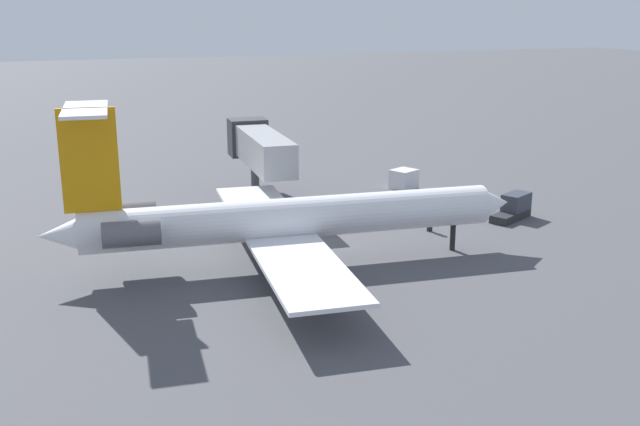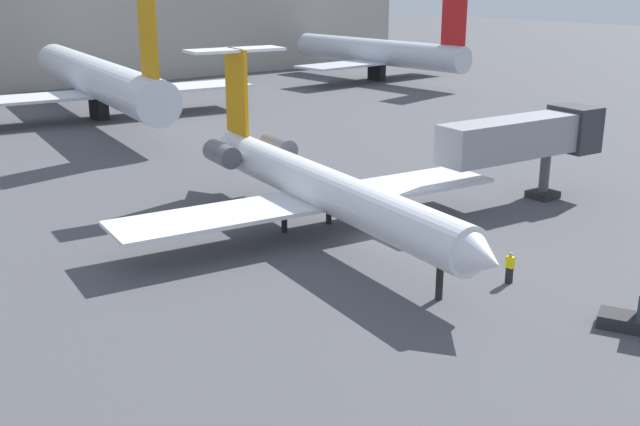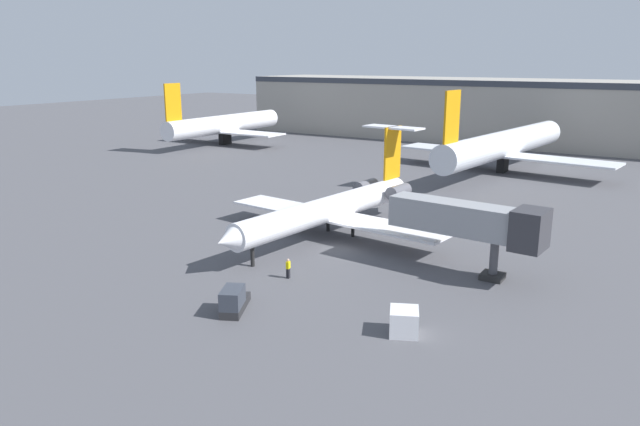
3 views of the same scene
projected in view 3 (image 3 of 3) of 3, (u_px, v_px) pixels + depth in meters
ground_plane at (341, 248)px, 57.68m from camera, size 400.00×400.00×0.10m
regional_jet at (335, 206)px, 60.66m from camera, size 25.36×29.83×10.27m
jet_bridge at (476, 222)px, 49.22m from camera, size 13.31×3.92×6.31m
ground_crew_marshaller at (288, 268)px, 49.38m from camera, size 0.33×0.44×1.69m
baggage_tug_lead at (234, 301)px, 42.78m from camera, size 3.03×4.21×1.90m
cargo_container_uld at (404, 322)px, 39.36m from camera, size 2.55×2.64×1.71m
terminal_building at (544, 113)px, 125.36m from camera, size 135.56×21.65×13.39m
parked_airliner_west_end at (224, 125)px, 126.13m from camera, size 27.55×32.79×13.19m
parked_airliner_west_mid at (504, 145)px, 95.02m from camera, size 35.13×41.46×13.62m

